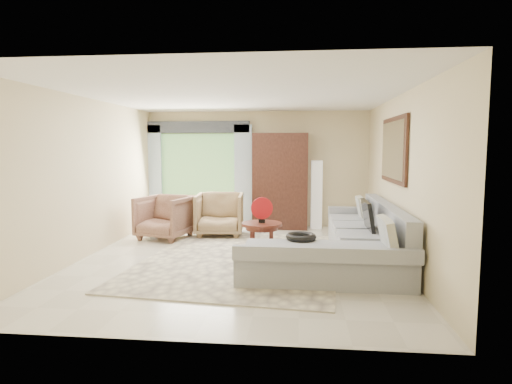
# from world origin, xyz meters

# --- Properties ---
(ground) EXTENTS (6.00, 6.00, 0.00)m
(ground) POSITION_xyz_m (0.00, 0.00, 0.00)
(ground) COLOR silver
(ground) RESTS_ON ground
(area_rug) EXTENTS (3.37, 4.27, 0.02)m
(area_rug) POSITION_xyz_m (0.07, -0.05, 0.01)
(area_rug) COLOR beige
(area_rug) RESTS_ON ground
(sectional_sofa) EXTENTS (2.30, 3.46, 0.90)m
(sectional_sofa) POSITION_xyz_m (1.78, -0.18, 0.28)
(sectional_sofa) COLOR #9FA3A7
(sectional_sofa) RESTS_ON ground
(tv_screen) EXTENTS (0.14, 0.74, 0.48)m
(tv_screen) POSITION_xyz_m (2.05, 0.09, 0.72)
(tv_screen) COLOR black
(tv_screen) RESTS_ON sectional_sofa
(garden_hose) EXTENTS (0.43, 0.43, 0.09)m
(garden_hose) POSITION_xyz_m (1.00, -0.78, 0.55)
(garden_hose) COLOR black
(garden_hose) RESTS_ON sectional_sofa
(coffee_table) EXTENTS (0.63, 0.63, 0.63)m
(coffee_table) POSITION_xyz_m (0.40, -0.19, 0.33)
(coffee_table) COLOR #471B13
(coffee_table) RESTS_ON ground
(red_disc) EXTENTS (0.34, 0.07, 0.34)m
(red_disc) POSITION_xyz_m (0.40, -0.19, 0.86)
(red_disc) COLOR #B21116
(red_disc) RESTS_ON coffee_table
(armchair_left) EXTENTS (1.11, 1.13, 0.85)m
(armchair_left) POSITION_xyz_m (-1.66, 1.37, 0.43)
(armchair_left) COLOR #9D6C56
(armchair_left) RESTS_ON ground
(armchair_right) EXTENTS (1.01, 1.03, 0.87)m
(armchair_right) POSITION_xyz_m (-0.64, 1.78, 0.43)
(armchair_right) COLOR #967B51
(armchair_right) RESTS_ON ground
(potted_plant) EXTENTS (0.65, 0.60, 0.59)m
(potted_plant) POSITION_xyz_m (-1.90, 2.70, 0.30)
(potted_plant) COLOR #999999
(potted_plant) RESTS_ON ground
(armoire) EXTENTS (1.20, 0.55, 2.10)m
(armoire) POSITION_xyz_m (0.55, 2.72, 1.05)
(armoire) COLOR black
(armoire) RESTS_ON ground
(floor_lamp) EXTENTS (0.24, 0.24, 1.50)m
(floor_lamp) POSITION_xyz_m (1.35, 2.78, 0.75)
(floor_lamp) COLOR silver
(floor_lamp) RESTS_ON ground
(window) EXTENTS (1.80, 0.04, 1.40)m
(window) POSITION_xyz_m (-1.35, 2.97, 1.40)
(window) COLOR #669E59
(window) RESTS_ON wall_back
(curtain_left) EXTENTS (0.40, 0.08, 2.30)m
(curtain_left) POSITION_xyz_m (-2.40, 2.88, 1.15)
(curtain_left) COLOR #9EB7CC
(curtain_left) RESTS_ON ground
(curtain_right) EXTENTS (0.40, 0.08, 2.30)m
(curtain_right) POSITION_xyz_m (-0.30, 2.88, 1.15)
(curtain_right) COLOR #9EB7CC
(curtain_right) RESTS_ON ground
(valance) EXTENTS (2.40, 0.12, 0.26)m
(valance) POSITION_xyz_m (-1.35, 2.90, 2.25)
(valance) COLOR #1E232D
(valance) RESTS_ON wall_back
(wall_mirror) EXTENTS (0.05, 1.70, 1.05)m
(wall_mirror) POSITION_xyz_m (2.46, 0.35, 1.75)
(wall_mirror) COLOR black
(wall_mirror) RESTS_ON wall_right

